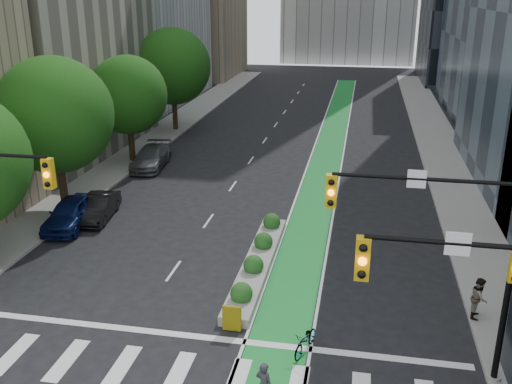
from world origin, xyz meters
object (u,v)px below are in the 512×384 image
at_px(parked_car_left_near, 71,213).
at_px(bicycle, 306,341).
at_px(parked_car_left_mid, 99,207).
at_px(pedestrian_near, 479,298).
at_px(median_planter, 258,260).
at_px(parked_car_left_far, 151,157).

bearing_deg(parked_car_left_near, bicycle, -38.08).
relative_size(parked_car_left_near, parked_car_left_mid, 1.14).
bearing_deg(bicycle, pedestrian_near, 45.79).
distance_m(bicycle, pedestrian_near, 7.09).
xyz_separation_m(median_planter, parked_car_left_mid, (-9.76, 4.20, 0.30)).
bearing_deg(median_planter, pedestrian_near, -16.66).
height_order(median_planter, parked_car_left_near, parked_car_left_near).
relative_size(bicycle, pedestrian_near, 1.04).
distance_m(bicycle, parked_car_left_far, 23.86).
height_order(bicycle, parked_car_left_mid, parked_car_left_mid).
bearing_deg(parked_car_left_far, median_planter, -58.50).
height_order(parked_car_left_near, parked_car_left_far, parked_car_left_near).
xyz_separation_m(bicycle, parked_car_left_near, (-13.53, 8.84, 0.34)).
bearing_deg(parked_car_left_far, pedestrian_near, -45.69).
distance_m(median_planter, pedestrian_near, 9.52).
distance_m(parked_car_left_mid, parked_car_left_far, 9.72).
xyz_separation_m(parked_car_left_near, parked_car_left_far, (0.35, 11.05, -0.04)).
relative_size(median_planter, parked_car_left_far, 2.00).
bearing_deg(parked_car_left_mid, median_planter, -30.58).
height_order(parked_car_left_near, parked_car_left_mid, parked_car_left_near).
xyz_separation_m(parked_car_left_mid, parked_car_left_far, (-0.59, 9.71, 0.07)).
bearing_deg(parked_car_left_mid, pedestrian_near, -27.46).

